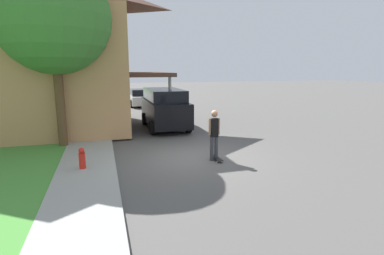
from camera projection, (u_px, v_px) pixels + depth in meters
The scene contains 10 objects.
ground_plane at pixel (191, 157), 11.01m from camera, with size 120.00×120.00×0.00m, color #54514F.
sidewalk at pixel (92, 130), 15.62m from camera, with size 1.80×80.00×0.10m.
house at pixel (9, 41), 14.58m from camera, with size 13.58×8.18×8.59m.
lawn_tree_near at pixel (53, 17), 11.39m from camera, with size 4.38×4.38×7.24m.
lawn_tree_far at pixel (69, 55), 20.86m from camera, with size 3.25×3.25×5.73m.
suv_parked at pixel (165, 108), 16.06m from camera, with size 2.06×4.53×2.12m.
car_down_street at pixel (141, 98), 26.04m from camera, with size 1.96×4.06×1.45m.
skateboarder at pixel (214, 133), 10.41m from camera, with size 0.41×0.24×1.79m.
skateboard at pixel (217, 158), 10.57m from camera, with size 0.21×0.76×0.10m.
fire_hydrant at pixel (82, 158), 9.37m from camera, with size 0.20×0.20×0.67m.
Camera 1 is at (-3.01, -10.16, 3.19)m, focal length 28.00 mm.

